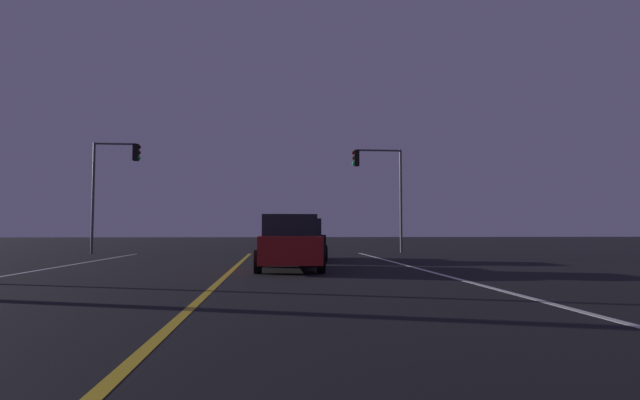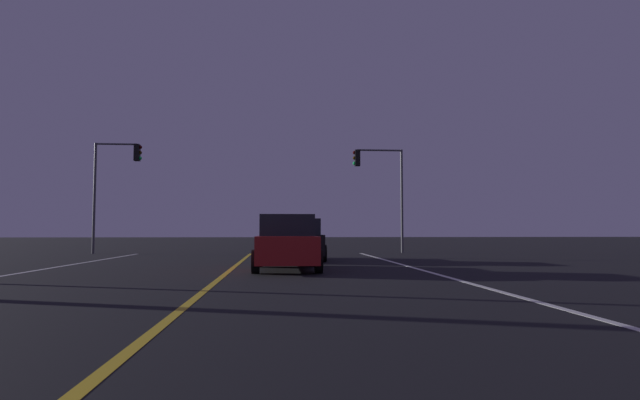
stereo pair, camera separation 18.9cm
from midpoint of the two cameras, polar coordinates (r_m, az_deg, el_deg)
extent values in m
cube|color=silver|center=(11.04, 19.83, -9.54)|extent=(0.16, 35.13, 0.01)
cube|color=gold|center=(10.18, -12.67, -10.19)|extent=(0.16, 35.13, 0.01)
cylinder|color=black|center=(22.61, -4.54, -5.66)|extent=(0.22, 0.68, 0.68)
cylinder|color=black|center=(22.68, 0.04, -5.66)|extent=(0.22, 0.68, 0.68)
cylinder|color=black|center=(19.91, -4.53, -5.96)|extent=(0.22, 0.68, 0.68)
cylinder|color=black|center=(19.99, 0.66, -5.96)|extent=(0.22, 0.68, 0.68)
cube|color=black|center=(21.27, -2.10, -4.94)|extent=(1.80, 4.30, 0.80)
cube|color=black|center=(21.01, -2.06, -3.00)|extent=(1.60, 2.10, 0.64)
cube|color=red|center=(19.15, -3.63, -4.80)|extent=(0.24, 0.08, 0.16)
cube|color=red|center=(19.21, -0.03, -4.80)|extent=(0.24, 0.08, 0.16)
cylinder|color=black|center=(17.45, -6.47, -6.30)|extent=(0.22, 0.68, 0.68)
cylinder|color=black|center=(17.48, -0.53, -6.32)|extent=(0.22, 0.68, 0.68)
cylinder|color=black|center=(14.75, -6.82, -6.82)|extent=(0.22, 0.68, 0.68)
cylinder|color=black|center=(14.79, 0.21, -6.84)|extent=(0.22, 0.68, 0.68)
cube|color=maroon|center=(16.08, -3.40, -5.42)|extent=(1.80, 4.30, 0.80)
cube|color=black|center=(15.82, -3.37, -2.84)|extent=(1.60, 2.10, 0.64)
cube|color=red|center=(13.97, -5.70, -5.30)|extent=(0.24, 0.08, 0.16)
cube|color=red|center=(14.00, -0.76, -5.31)|extent=(0.24, 0.08, 0.16)
cylinder|color=#4C4C51|center=(28.97, 9.29, -0.10)|extent=(0.14, 0.14, 5.77)
cylinder|color=#4C4C51|center=(29.00, 6.82, 5.52)|extent=(2.50, 0.10, 0.10)
cube|color=black|center=(28.71, 4.37, 4.68)|extent=(0.28, 0.36, 0.90)
sphere|color=#3A0605|center=(28.73, 4.05, 5.28)|extent=(0.20, 0.20, 0.20)
sphere|color=#3C2706|center=(28.69, 4.05, 4.69)|extent=(0.20, 0.20, 0.20)
sphere|color=#19E059|center=(28.64, 4.05, 4.10)|extent=(0.20, 0.20, 0.20)
cylinder|color=#4C4C51|center=(29.77, -23.65, 0.21)|extent=(0.14, 0.14, 5.93)
cylinder|color=#4C4C51|center=(29.75, -21.53, 5.81)|extent=(2.17, 0.10, 0.10)
cube|color=black|center=(29.38, -19.52, 4.99)|extent=(0.28, 0.36, 0.90)
sphere|color=#3A0605|center=(29.38, -19.20, 5.58)|extent=(0.20, 0.20, 0.20)
sphere|color=#3C2706|center=(29.34, -19.21, 5.00)|extent=(0.20, 0.20, 0.20)
sphere|color=#19E059|center=(29.30, -19.23, 4.42)|extent=(0.20, 0.20, 0.20)
camera|label=1|loc=(0.09, -94.55, 0.27)|focal=28.74mm
camera|label=2|loc=(0.09, 85.45, -0.27)|focal=28.74mm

